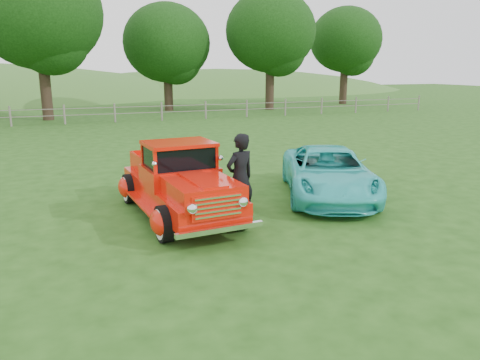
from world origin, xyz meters
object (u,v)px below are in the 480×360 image
object	(u,v)px
tree_near_east	(167,43)
tree_far_east	(346,40)
tree_mid_east	(271,32)
man	(240,178)
red_pickup	(179,183)
teal_sedan	(328,173)
tree_near_west	(38,12)

from	to	relation	value
tree_near_east	tree_far_east	xyz separation A→B (m)	(17.00, 1.00, 0.61)
tree_mid_east	man	distance (m)	29.36
man	tree_near_east	bearing A→B (deg)	-117.02
tree_mid_east	red_pickup	xyz separation A→B (m)	(-13.69, -25.21, -5.38)
red_pickup	teal_sedan	world-z (taller)	red_pickup
tree_mid_east	man	size ratio (longest dim) A/B	4.68
tree_mid_east	tree_near_west	bearing A→B (deg)	-173.29
teal_sedan	red_pickup	bearing A→B (deg)	-155.10
tree_near_east	tree_far_east	bearing A→B (deg)	3.37
tree_near_east	tree_near_west	bearing A→B (deg)	-156.04
tree_near_west	red_pickup	size ratio (longest dim) A/B	2.04
tree_near_west	teal_sedan	world-z (taller)	tree_near_west
tree_mid_east	teal_sedan	xyz separation A→B (m)	(-9.54, -25.01, -5.51)
tree_near_west	man	distance (m)	25.16
tree_near_west	man	xyz separation A→B (m)	(4.52, -24.06, -5.79)
tree_near_east	teal_sedan	distance (m)	27.44
tree_near_east	teal_sedan	size ratio (longest dim) A/B	1.75
tree_far_east	man	bearing A→B (deg)	-126.47
red_pickup	man	xyz separation A→B (m)	(1.21, -0.85, 0.21)
tree_mid_east	man	world-z (taller)	tree_mid_east
tree_far_east	man	xyz separation A→B (m)	(-21.48, -29.06, -4.85)
tree_mid_east	tree_far_east	world-z (taller)	tree_mid_east
tree_near_west	tree_far_east	distance (m)	26.49
tree_near_east	tree_mid_east	distance (m)	8.30
red_pickup	man	bearing A→B (deg)	-40.10
tree_near_west	man	bearing A→B (deg)	-79.37
tree_near_west	tree_near_east	world-z (taller)	tree_near_west
tree_near_west	tree_near_east	size ratio (longest dim) A/B	1.25
tree_near_east	tree_mid_east	bearing A→B (deg)	-14.04
tree_near_west	teal_sedan	xyz separation A→B (m)	(7.46, -23.01, -6.14)
tree_mid_east	red_pickup	size ratio (longest dim) A/B	1.85
tree_near_east	teal_sedan	bearing A→B (deg)	-93.26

